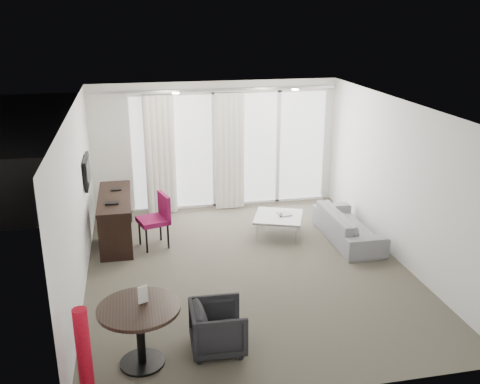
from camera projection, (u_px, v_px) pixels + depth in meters
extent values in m
cube|color=#4E493E|center=(248.00, 269.00, 8.53)|extent=(5.00, 6.00, 0.00)
cube|color=white|center=(248.00, 107.00, 7.69)|extent=(5.00, 6.00, 0.00)
cube|color=silver|center=(77.00, 204.00, 7.63)|extent=(0.00, 6.00, 2.60)
cube|color=silver|center=(400.00, 182.00, 8.59)|extent=(0.00, 6.00, 2.60)
cube|color=silver|center=(313.00, 287.00, 5.33)|extent=(5.00, 0.00, 2.60)
cylinder|color=#FFE0B2|center=(176.00, 93.00, 9.00)|extent=(0.12, 0.12, 0.02)
cylinder|color=#FFE0B2|center=(295.00, 90.00, 9.40)|extent=(0.12, 0.12, 0.02)
cylinder|color=#B30C1F|center=(85.00, 361.00, 5.36)|extent=(0.27, 0.27, 1.18)
imported|color=black|center=(218.00, 327.00, 6.43)|extent=(0.67, 0.66, 0.60)
imported|color=gray|center=(348.00, 226.00, 9.54)|extent=(0.72, 1.84, 0.54)
cube|color=#4D4D50|center=(219.00, 185.00, 12.78)|extent=(5.60, 3.00, 0.12)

